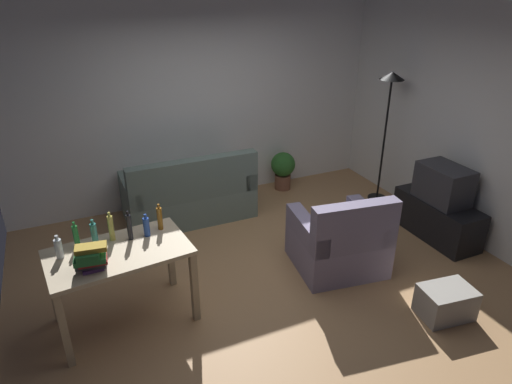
# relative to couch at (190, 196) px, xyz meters

# --- Properties ---
(ground_plane) EXTENTS (5.20, 4.40, 0.02)m
(ground_plane) POSITION_rel_couch_xyz_m (0.36, -1.59, -0.32)
(ground_plane) COLOR tan
(wall_rear) EXTENTS (5.20, 0.10, 2.70)m
(wall_rear) POSITION_rel_couch_xyz_m (0.36, 0.61, 1.04)
(wall_rear) COLOR white
(wall_rear) RESTS_ON ground_plane
(wall_right) EXTENTS (0.10, 4.40, 2.70)m
(wall_right) POSITION_rel_couch_xyz_m (2.96, -1.59, 1.04)
(wall_right) COLOR silver
(wall_right) RESTS_ON ground_plane
(couch) EXTENTS (1.63, 0.84, 0.92)m
(couch) POSITION_rel_couch_xyz_m (0.00, 0.00, 0.00)
(couch) COLOR slate
(couch) RESTS_ON ground_plane
(tv_stand) EXTENTS (0.44, 1.10, 0.48)m
(tv_stand) POSITION_rel_couch_xyz_m (2.61, -1.70, -0.07)
(tv_stand) COLOR black
(tv_stand) RESTS_ON ground_plane
(tv) EXTENTS (0.41, 0.60, 0.44)m
(tv) POSITION_rel_couch_xyz_m (2.62, -1.70, 0.39)
(tv) COLOR #2D2D33
(tv) RESTS_ON tv_stand
(torchiere_lamp) EXTENTS (0.32, 0.32, 1.81)m
(torchiere_lamp) POSITION_rel_couch_xyz_m (2.61, -0.57, 1.10)
(torchiere_lamp) COLOR black
(torchiere_lamp) RESTS_ON ground_plane
(desk) EXTENTS (1.27, 0.82, 0.76)m
(desk) POSITION_rel_couch_xyz_m (-1.12, -1.70, 0.34)
(desk) COLOR #C6B28E
(desk) RESTS_ON ground_plane
(potted_plant) EXTENTS (0.36, 0.36, 0.57)m
(potted_plant) POSITION_rel_couch_xyz_m (1.53, 0.31, 0.02)
(potted_plant) COLOR brown
(potted_plant) RESTS_ON ground_plane
(armchair) EXTENTS (1.01, 0.96, 0.92)m
(armchair) POSITION_rel_couch_xyz_m (1.14, -1.79, 0.01)
(armchair) COLOR gray
(armchair) RESTS_ON ground_plane
(storage_box) EXTENTS (0.52, 0.40, 0.30)m
(storage_box) POSITION_rel_couch_xyz_m (1.62, -2.86, -0.16)
(storage_box) COLOR #A8A399
(storage_box) RESTS_ON ground_plane
(bottle_clear) EXTENTS (0.06, 0.06, 0.21)m
(bottle_clear) POSITION_rel_couch_xyz_m (-1.58, -1.61, 0.54)
(bottle_clear) COLOR silver
(bottle_clear) RESTS_ON desk
(bottle_green) EXTENTS (0.05, 0.05, 0.25)m
(bottle_green) POSITION_rel_couch_xyz_m (-1.43, -1.49, 0.56)
(bottle_green) COLOR #1E722D
(bottle_green) RESTS_ON desk
(bottle_tall) EXTENTS (0.05, 0.05, 0.30)m
(bottle_tall) POSITION_rel_couch_xyz_m (-1.29, -1.61, 0.58)
(bottle_tall) COLOR teal
(bottle_tall) RESTS_ON desk
(bottle_squat) EXTENTS (0.05, 0.05, 0.28)m
(bottle_squat) POSITION_rel_couch_xyz_m (-1.14, -1.49, 0.58)
(bottle_squat) COLOR #BCB24C
(bottle_squat) RESTS_ON desk
(bottle_dark) EXTENTS (0.05, 0.05, 0.29)m
(bottle_dark) POSITION_rel_couch_xyz_m (-0.99, -1.55, 0.58)
(bottle_dark) COLOR black
(bottle_dark) RESTS_ON desk
(bottle_blue) EXTENTS (0.06, 0.06, 0.22)m
(bottle_blue) POSITION_rel_couch_xyz_m (-0.84, -1.55, 0.55)
(bottle_blue) COLOR #2347A3
(bottle_blue) RESTS_ON desk
(bottle_amber) EXTENTS (0.05, 0.05, 0.26)m
(bottle_amber) POSITION_rel_couch_xyz_m (-0.70, -1.48, 0.57)
(bottle_amber) COLOR #9E6019
(bottle_amber) RESTS_ON desk
(book_stack) EXTENTS (0.28, 0.21, 0.22)m
(book_stack) POSITION_rel_couch_xyz_m (-1.35, -1.90, 0.56)
(book_stack) COLOR #593372
(book_stack) RESTS_ON desk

